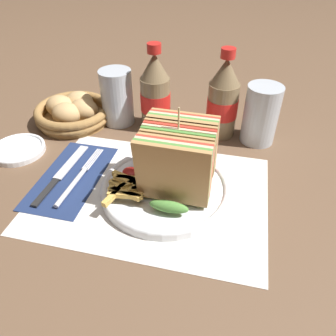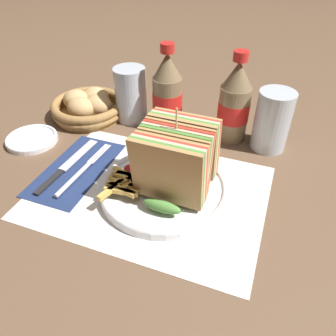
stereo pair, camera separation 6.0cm
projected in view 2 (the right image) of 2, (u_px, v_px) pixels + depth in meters
name	position (u px, v px, depth m)	size (l,w,h in m)	color
ground_plane	(152.00, 189.00, 0.61)	(4.00, 4.00, 0.00)	brown
placemat	(152.00, 192.00, 0.60)	(0.42, 0.30, 0.00)	silver
plate_main	(164.00, 187.00, 0.60)	(0.24, 0.24, 0.02)	white
club_sandwich	(176.00, 160.00, 0.55)	(0.12, 0.15, 0.16)	tan
fries_pile	(128.00, 183.00, 0.58)	(0.10, 0.10, 0.02)	gold
ketchup_blob	(132.00, 169.00, 0.62)	(0.03, 0.03, 0.01)	maroon
napkin	(76.00, 169.00, 0.66)	(0.11, 0.22, 0.00)	navy
fork	(79.00, 173.00, 0.64)	(0.02, 0.18, 0.01)	silver
knife	(67.00, 166.00, 0.66)	(0.02, 0.19, 0.00)	black
coke_bottle_near	(167.00, 94.00, 0.74)	(0.07, 0.07, 0.20)	#7A6647
coke_bottle_far	(234.00, 104.00, 0.70)	(0.07, 0.07, 0.20)	#7A6647
glass_near	(271.00, 124.00, 0.69)	(0.07, 0.07, 0.13)	silver
glass_far	(131.00, 98.00, 0.78)	(0.07, 0.07, 0.13)	silver
bread_basket	(88.00, 106.00, 0.81)	(0.18, 0.18, 0.06)	olive
side_saucer	(32.00, 139.00, 0.73)	(0.11, 0.11, 0.01)	white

